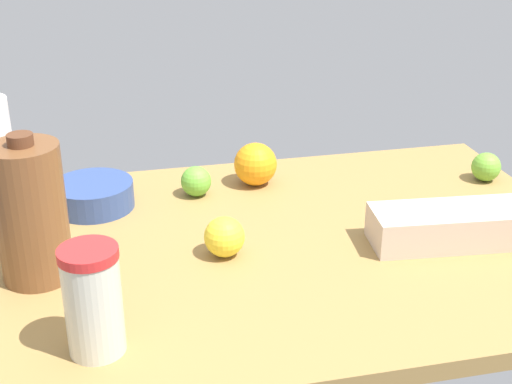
{
  "coord_description": "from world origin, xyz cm",
  "views": [
    {
      "loc": [
        -24.48,
        -107.54,
        62.98
      ],
      "look_at": [
        0.0,
        0.0,
        13.0
      ],
      "focal_mm": 50.0,
      "sensor_mm": 36.0,
      "label": 1
    }
  ],
  "objects_px": {
    "egg_carton": "(457,225)",
    "tumbler_cup": "(93,301)",
    "chocolate_milk_jug": "(31,213)",
    "orange_loose": "(255,164)",
    "lemon_near_front": "(224,237)",
    "mixing_bowl": "(93,195)",
    "lime_far_back": "(486,167)",
    "lime_beside_bowl": "(196,181)"
  },
  "relations": [
    {
      "from": "chocolate_milk_jug",
      "to": "tumbler_cup",
      "type": "bearing_deg",
      "value": -68.17
    },
    {
      "from": "mixing_bowl",
      "to": "chocolate_milk_jug",
      "type": "bearing_deg",
      "value": -110.6
    },
    {
      "from": "egg_carton",
      "to": "lime_beside_bowl",
      "type": "relative_size",
      "value": 4.95
    },
    {
      "from": "lemon_near_front",
      "to": "lime_far_back",
      "type": "bearing_deg",
      "value": 18.01
    },
    {
      "from": "lime_far_back",
      "to": "lime_beside_bowl",
      "type": "height_order",
      "value": "same"
    },
    {
      "from": "egg_carton",
      "to": "mixing_bowl",
      "type": "relative_size",
      "value": 1.94
    },
    {
      "from": "mixing_bowl",
      "to": "orange_loose",
      "type": "relative_size",
      "value": 1.75
    },
    {
      "from": "egg_carton",
      "to": "lime_far_back",
      "type": "relative_size",
      "value": 4.98
    },
    {
      "from": "lime_far_back",
      "to": "orange_loose",
      "type": "bearing_deg",
      "value": 169.45
    },
    {
      "from": "lemon_near_front",
      "to": "mixing_bowl",
      "type": "bearing_deg",
      "value": 131.41
    },
    {
      "from": "orange_loose",
      "to": "lemon_near_front",
      "type": "relative_size",
      "value": 1.28
    },
    {
      "from": "lime_far_back",
      "to": "lemon_near_front",
      "type": "xyz_separation_m",
      "value": [
        -0.6,
        -0.19,
        0.0
      ]
    },
    {
      "from": "tumbler_cup",
      "to": "lemon_near_front",
      "type": "relative_size",
      "value": 2.26
    },
    {
      "from": "chocolate_milk_jug",
      "to": "lemon_near_front",
      "type": "bearing_deg",
      "value": 0.27
    },
    {
      "from": "lime_far_back",
      "to": "lemon_near_front",
      "type": "distance_m",
      "value": 0.63
    },
    {
      "from": "tumbler_cup",
      "to": "orange_loose",
      "type": "xyz_separation_m",
      "value": [
        0.34,
        0.5,
        -0.03
      ]
    },
    {
      "from": "tumbler_cup",
      "to": "chocolate_milk_jug",
      "type": "bearing_deg",
      "value": 111.83
    },
    {
      "from": "mixing_bowl",
      "to": "lime_beside_bowl",
      "type": "height_order",
      "value": "lime_beside_bowl"
    },
    {
      "from": "orange_loose",
      "to": "lemon_near_front",
      "type": "xyz_separation_m",
      "value": [
        -0.12,
        -0.28,
        -0.01
      ]
    },
    {
      "from": "chocolate_milk_jug",
      "to": "lemon_near_front",
      "type": "distance_m",
      "value": 0.32
    },
    {
      "from": "tumbler_cup",
      "to": "mixing_bowl",
      "type": "height_order",
      "value": "tumbler_cup"
    },
    {
      "from": "tumbler_cup",
      "to": "orange_loose",
      "type": "height_order",
      "value": "tumbler_cup"
    },
    {
      "from": "tumbler_cup",
      "to": "lemon_near_front",
      "type": "bearing_deg",
      "value": 45.42
    },
    {
      "from": "lime_beside_bowl",
      "to": "lemon_near_front",
      "type": "bearing_deg",
      "value": -87.55
    },
    {
      "from": "tumbler_cup",
      "to": "egg_carton",
      "type": "bearing_deg",
      "value": 15.85
    },
    {
      "from": "lime_far_back",
      "to": "chocolate_milk_jug",
      "type": "bearing_deg",
      "value": -167.78
    },
    {
      "from": "chocolate_milk_jug",
      "to": "orange_loose",
      "type": "xyz_separation_m",
      "value": [
        0.42,
        0.28,
        -0.07
      ]
    },
    {
      "from": "chocolate_milk_jug",
      "to": "lemon_near_front",
      "type": "xyz_separation_m",
      "value": [
        0.31,
        0.0,
        -0.08
      ]
    },
    {
      "from": "orange_loose",
      "to": "lime_far_back",
      "type": "xyz_separation_m",
      "value": [
        0.48,
        -0.09,
        -0.01
      ]
    },
    {
      "from": "egg_carton",
      "to": "chocolate_milk_jug",
      "type": "height_order",
      "value": "chocolate_milk_jug"
    },
    {
      "from": "orange_loose",
      "to": "lime_far_back",
      "type": "bearing_deg",
      "value": -10.55
    },
    {
      "from": "lime_beside_bowl",
      "to": "tumbler_cup",
      "type": "bearing_deg",
      "value": -113.53
    },
    {
      "from": "chocolate_milk_jug",
      "to": "orange_loose",
      "type": "height_order",
      "value": "chocolate_milk_jug"
    },
    {
      "from": "lemon_near_front",
      "to": "lime_beside_bowl",
      "type": "distance_m",
      "value": 0.25
    },
    {
      "from": "orange_loose",
      "to": "mixing_bowl",
      "type": "bearing_deg",
      "value": -173.08
    },
    {
      "from": "chocolate_milk_jug",
      "to": "orange_loose",
      "type": "bearing_deg",
      "value": 33.86
    },
    {
      "from": "lemon_near_front",
      "to": "egg_carton",
      "type": "bearing_deg",
      "value": -6.09
    },
    {
      "from": "tumbler_cup",
      "to": "lemon_near_front",
      "type": "distance_m",
      "value": 0.31
    },
    {
      "from": "egg_carton",
      "to": "chocolate_milk_jug",
      "type": "xyz_separation_m",
      "value": [
        -0.71,
        0.04,
        0.08
      ]
    },
    {
      "from": "egg_carton",
      "to": "lemon_near_front",
      "type": "distance_m",
      "value": 0.41
    },
    {
      "from": "lemon_near_front",
      "to": "tumbler_cup",
      "type": "bearing_deg",
      "value": -134.58
    },
    {
      "from": "egg_carton",
      "to": "tumbler_cup",
      "type": "bearing_deg",
      "value": -158.88
    }
  ]
}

